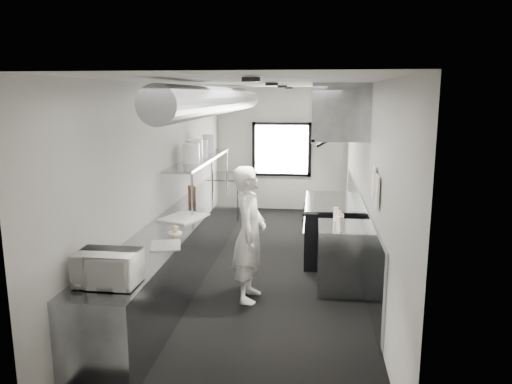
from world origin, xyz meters
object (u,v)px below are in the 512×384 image
(plate_stack_a, at_px, (191,153))
(squeeze_bottle_b, at_px, (339,223))
(knife_block, at_px, (192,193))
(cutting_board, at_px, (184,217))
(microwave, at_px, (108,268))
(squeeze_bottle_c, at_px, (342,220))
(squeeze_bottle_e, at_px, (336,214))
(exhaust_hood, at_px, (338,111))
(prep_counter, at_px, (182,247))
(line_cook, at_px, (249,234))
(deli_tub_b, at_px, (125,254))
(deli_tub_a, at_px, (110,262))
(bottle_station, at_px, (342,258))
(squeeze_bottle_a, at_px, (341,224))
(far_work_table, at_px, (227,196))
(plate_stack_d, at_px, (209,143))
(squeeze_bottle_d, at_px, (339,216))
(range, at_px, (330,229))
(pass_shelf, at_px, (201,160))
(small_plate, at_px, (175,233))
(plate_stack_b, at_px, (195,150))
(plate_stack_c, at_px, (202,149))

(plate_stack_a, xyz_separation_m, squeeze_bottle_b, (2.28, -1.27, -0.74))
(knife_block, bearing_deg, cutting_board, -102.99)
(microwave, height_order, squeeze_bottle_c, microwave)
(knife_block, relative_size, squeeze_bottle_e, 1.22)
(exhaust_hood, xyz_separation_m, prep_counter, (-2.25, -1.20, -1.94))
(cutting_board, xyz_separation_m, squeeze_bottle_e, (2.16, 0.09, 0.09))
(line_cook, bearing_deg, deli_tub_b, 136.58)
(deli_tub_a, distance_m, squeeze_bottle_b, 2.94)
(squeeze_bottle_b, bearing_deg, line_cook, -166.05)
(squeeze_bottle_e, bearing_deg, knife_block, 155.22)
(squeeze_bottle_c, height_order, squeeze_bottle_e, squeeze_bottle_e)
(bottle_station, xyz_separation_m, squeeze_bottle_a, (-0.04, -0.28, 0.55))
(cutting_board, xyz_separation_m, squeeze_bottle_b, (2.18, -0.35, 0.08))
(bottle_station, bearing_deg, far_work_table, 120.53)
(cutting_board, height_order, squeeze_bottle_a, squeeze_bottle_a)
(squeeze_bottle_c, bearing_deg, bottle_station, -63.95)
(plate_stack_d, relative_size, squeeze_bottle_a, 1.73)
(far_work_table, height_order, microwave, microwave)
(squeeze_bottle_d, bearing_deg, cutting_board, -179.35)
(range, distance_m, far_work_table, 3.32)
(bottle_station, bearing_deg, plate_stack_a, 155.23)
(bottle_station, height_order, squeeze_bottle_d, squeeze_bottle_d)
(pass_shelf, relative_size, line_cook, 1.70)
(prep_counter, bearing_deg, range, 28.74)
(pass_shelf, bearing_deg, deli_tub_b, -91.19)
(small_plate, xyz_separation_m, plate_stack_b, (-0.21, 1.97, 0.84))
(plate_stack_a, xyz_separation_m, plate_stack_b, (-0.01, 0.27, 0.02))
(plate_stack_a, height_order, plate_stack_b, plate_stack_b)
(prep_counter, height_order, squeeze_bottle_d, squeeze_bottle_d)
(exhaust_hood, bearing_deg, line_cook, -121.71)
(far_work_table, height_order, squeeze_bottle_d, squeeze_bottle_d)
(bottle_station, height_order, deli_tub_b, deli_tub_b)
(range, xyz_separation_m, small_plate, (-2.04, -2.02, 0.44))
(exhaust_hood, bearing_deg, microwave, -120.82)
(bottle_station, bearing_deg, squeeze_bottle_d, 102.61)
(line_cook, relative_size, knife_block, 7.38)
(pass_shelf, bearing_deg, squeeze_bottle_c, -35.71)
(deli_tub_b, bearing_deg, deli_tub_a, -105.61)
(plate_stack_c, relative_size, squeeze_bottle_d, 1.80)
(deli_tub_b, height_order, plate_stack_b, plate_stack_b)
(microwave, bearing_deg, far_work_table, 90.90)
(small_plate, bearing_deg, deli_tub_a, -104.56)
(deli_tub_a, relative_size, plate_stack_d, 0.36)
(exhaust_hood, height_order, squeeze_bottle_a, exhaust_hood)
(prep_counter, relative_size, plate_stack_b, 17.34)
(squeeze_bottle_e, bearing_deg, deli_tub_b, -140.96)
(knife_block, bearing_deg, plate_stack_c, 58.73)
(microwave, bearing_deg, squeeze_bottle_d, 49.34)
(bottle_station, bearing_deg, knife_block, 151.21)
(squeeze_bottle_d, height_order, squeeze_bottle_e, squeeze_bottle_e)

